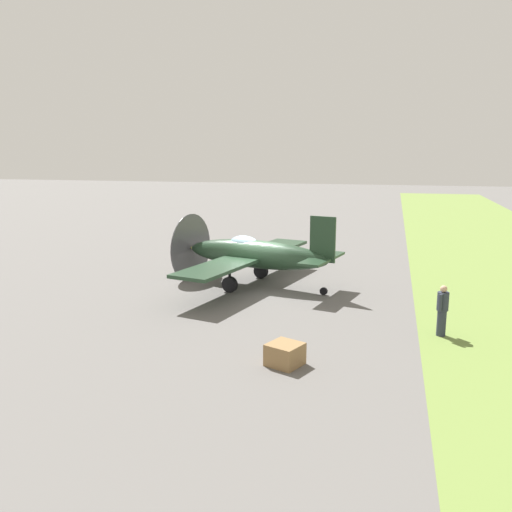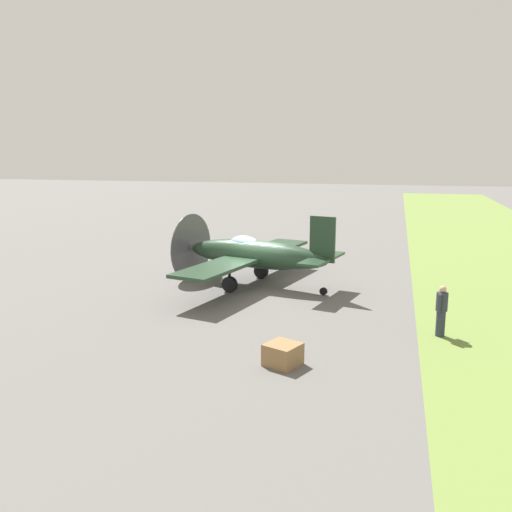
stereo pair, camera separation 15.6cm
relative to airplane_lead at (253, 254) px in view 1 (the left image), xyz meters
The scene contains 4 objects.
ground_plane 1.62m from the airplane_lead, 160.68° to the right, with size 160.00×160.00×0.00m, color #605E5B.
airplane_lead is the anchor object (origin of this frame).
ground_crew_chief 9.27m from the airplane_lead, 122.42° to the right, with size 0.59×0.38×1.73m.
supply_crate 9.37m from the airplane_lead, 159.57° to the right, with size 0.90×0.90×0.64m, color olive.
Camera 1 is at (-22.31, -5.83, 6.05)m, focal length 37.29 mm.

